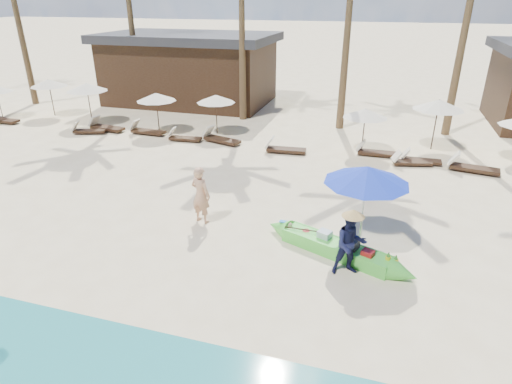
% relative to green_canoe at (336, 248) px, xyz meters
% --- Properties ---
extents(ground, '(240.00, 240.00, 0.00)m').
position_rel_green_canoe_xyz_m(ground, '(-3.46, -1.55, -0.21)').
color(ground, beige).
rests_on(ground, ground).
extents(green_canoe, '(4.73, 2.14, 0.63)m').
position_rel_green_canoe_xyz_m(green_canoe, '(0.00, 0.00, 0.00)').
color(green_canoe, '#4FD541').
rests_on(green_canoe, ground).
extents(tourist, '(0.76, 0.60, 1.82)m').
position_rel_green_canoe_xyz_m(tourist, '(-4.22, 0.71, 0.70)').
color(tourist, tan).
rests_on(tourist, ground).
extents(vendor_green, '(0.99, 0.88, 1.68)m').
position_rel_green_canoe_xyz_m(vendor_green, '(0.40, -0.75, 0.63)').
color(vendor_green, '#16193C').
rests_on(vendor_green, ground).
extents(blue_umbrella, '(2.25, 2.25, 2.42)m').
position_rel_green_canoe_xyz_m(blue_umbrella, '(0.59, 0.57, 1.98)').
color(blue_umbrella, '#99999E').
rests_on(blue_umbrella, ground).
extents(resort_parasol_2, '(2.03, 2.03, 2.09)m').
position_rel_green_canoe_xyz_m(resort_parasol_2, '(-17.73, 10.32, 1.67)').
color(resort_parasol_2, '#342215').
rests_on(resort_parasol_2, ground).
extents(lounger_2_left, '(1.85, 0.63, 0.62)m').
position_rel_green_canoe_xyz_m(lounger_2_left, '(-19.36, 8.10, -0.00)').
color(lounger_2_left, '#342215').
rests_on(lounger_2_left, ground).
extents(resort_parasol_3, '(2.15, 2.15, 2.21)m').
position_rel_green_canoe_xyz_m(resort_parasol_3, '(-14.48, 9.40, 1.78)').
color(resort_parasol_3, '#342215').
rests_on(resort_parasol_3, ground).
extents(lounger_3_left, '(1.75, 1.00, 0.57)m').
position_rel_green_canoe_xyz_m(lounger_3_left, '(-13.53, 7.70, -0.02)').
color(lounger_3_left, '#342215').
rests_on(lounger_3_left, ground).
extents(lounger_3_right, '(1.99, 0.83, 0.66)m').
position_rel_green_canoe_xyz_m(lounger_3_right, '(-12.97, 8.43, 0.01)').
color(lounger_3_right, '#342215').
rests_on(lounger_3_right, ground).
extents(resort_parasol_4, '(1.98, 1.98, 2.03)m').
position_rel_green_canoe_xyz_m(resort_parasol_4, '(-10.11, 8.92, 1.62)').
color(resort_parasol_4, '#342215').
rests_on(resort_parasol_4, ground).
extents(lounger_4_left, '(1.88, 0.64, 0.63)m').
position_rel_green_canoe_xyz_m(lounger_4_left, '(-10.61, 8.47, -0.00)').
color(lounger_4_left, '#342215').
rests_on(lounger_4_left, ground).
extents(lounger_4_right, '(1.68, 0.62, 0.56)m').
position_rel_green_canoe_xyz_m(lounger_4_right, '(-8.33, 8.00, -0.03)').
color(lounger_4_right, '#342215').
rests_on(lounger_4_right, ground).
extents(resort_parasol_5, '(1.92, 1.92, 1.98)m').
position_rel_green_canoe_xyz_m(resort_parasol_5, '(-7.18, 9.59, 1.57)').
color(resort_parasol_5, '#342215').
rests_on(resort_parasol_5, ground).
extents(lounger_5_left, '(2.03, 1.12, 0.66)m').
position_rel_green_canoe_xyz_m(lounger_5_left, '(-6.52, 8.25, 0.01)').
color(lounger_5_left, '#342215').
rests_on(lounger_5_left, ground).
extents(resort_parasol_6, '(1.94, 1.94, 2.00)m').
position_rel_green_canoe_xyz_m(resort_parasol_6, '(0.10, 8.73, 1.59)').
color(resort_parasol_6, '#342215').
rests_on(resort_parasol_6, ground).
extents(lounger_6_left, '(1.87, 0.71, 0.62)m').
position_rel_green_canoe_xyz_m(lounger_6_left, '(-3.27, 7.70, -0.00)').
color(lounger_6_left, '#342215').
rests_on(lounger_6_left, ground).
extents(lounger_6_right, '(1.74, 0.54, 0.59)m').
position_rel_green_canoe_xyz_m(lounger_6_right, '(0.65, 8.46, -0.02)').
color(lounger_6_right, '#342215').
rests_on(lounger_6_right, ground).
extents(resort_parasol_7, '(2.22, 2.22, 2.29)m').
position_rel_green_canoe_xyz_m(resort_parasol_7, '(3.13, 10.13, 1.85)').
color(resort_parasol_7, '#342215').
rests_on(resort_parasol_7, ground).
extents(lounger_7_left, '(1.63, 0.51, 0.55)m').
position_rel_green_canoe_xyz_m(lounger_7_left, '(2.50, 8.02, -0.03)').
color(lounger_7_left, '#342215').
rests_on(lounger_7_left, ground).
extents(lounger_7_right, '(1.69, 0.86, 0.55)m').
position_rel_green_canoe_xyz_m(lounger_7_right, '(2.11, 7.67, -0.03)').
color(lounger_7_right, '#342215').
rests_on(lounger_7_right, ground).
extents(lounger_8_left, '(1.99, 0.91, 0.65)m').
position_rel_green_canoe_xyz_m(lounger_8_left, '(4.44, 7.61, 0.01)').
color(lounger_8_left, '#342215').
rests_on(lounger_8_left, ground).
extents(pavilion_west, '(10.80, 6.60, 4.30)m').
position_rel_green_canoe_xyz_m(pavilion_west, '(-11.46, 15.95, 1.98)').
color(pavilion_west, '#342215').
rests_on(pavilion_west, ground).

